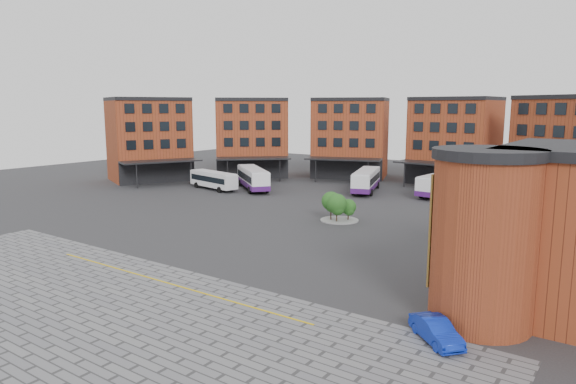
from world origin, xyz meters
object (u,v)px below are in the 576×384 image
Objects in this scene: bus_e at (524,194)px; bus_f at (568,209)px; tree_island at (337,205)px; bus_c at (366,180)px; bus_d at (441,184)px; blue_car at (436,331)px; bus_a at (213,179)px; bus_b at (253,178)px.

bus_e reaches higher than bus_f.
tree_island is at bearing -120.50° from bus_f.
bus_d is at bearing -1.42° from bus_c.
tree_island is 21.86m from bus_c.
bus_e is at bearing -11.77° from bus_d.
blue_car is at bearing -37.57° from bus_e.
bus_d is at bearing -149.78° from bus_e.
bus_a is 1.03× the size of bus_f.
bus_b is at bearing -150.83° from bus_d.
bus_a is at bearing -117.79° from bus_e.
bus_a is 44.91m from bus_e.
bus_a reaches higher than blue_car.
tree_island is 0.40× the size of bus_e.
bus_b reaches higher than tree_island.
bus_b is at bearing -169.89° from bus_c.
bus_c is at bearing 108.15° from tree_island.
tree_island is 0.36× the size of bus_c.
blue_car is at bearing -77.14° from bus_c.
bus_e is (22.65, -0.51, 0.08)m from bus_c.
bus_a is at bearing -147.87° from bus_f.
bus_f is 2.46× the size of blue_car.
bus_d is (10.63, 3.19, -0.06)m from bus_c.
blue_car is at bearing -49.87° from tree_island.
bus_b is at bearing -121.01° from bus_e.
bus_c is (-6.81, 20.77, -0.04)m from tree_island.
tree_island is 0.43× the size of bus_a.
bus_f is (28.38, -6.05, -0.31)m from bus_c.
bus_d is 2.91× the size of blue_car.
tree_island is 28.92m from bus_a.
bus_a is 0.93× the size of bus_e.
tree_island is 25.63m from bus_b.
bus_d is (26.27, 11.59, -0.09)m from bus_b.
bus_e reaches higher than blue_car.
bus_a is at bearing -168.04° from bus_c.
bus_b is 0.95× the size of bus_d.
bus_f is (21.57, 14.72, -0.35)m from tree_island.
tree_island is at bearing -89.99° from bus_c.
blue_car is (47.29, -32.13, -1.02)m from bus_a.
bus_a is at bearing 162.41° from tree_island.
bus_b is 28.72m from bus_d.
bus_d is 1.06× the size of bus_e.
bus_a is 0.84× the size of bus_c.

